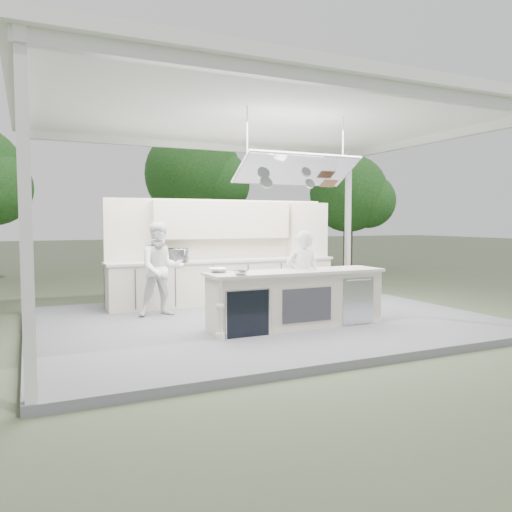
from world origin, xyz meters
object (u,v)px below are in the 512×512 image
back_counter (225,281)px  head_chef (303,277)px  sous_chef (161,269)px  demo_island (296,299)px

back_counter → head_chef: bearing=-80.3°
head_chef → sous_chef: bearing=-17.7°
demo_island → head_chef: bearing=38.4°
demo_island → head_chef: head_chef is taller
head_chef → sous_chef: 2.68m
demo_island → back_counter: (-0.18, 2.81, 0.00)m
head_chef → sous_chef: sous_chef is taller
back_counter → sous_chef: (-1.63, -0.89, 0.41)m
demo_island → back_counter: 2.82m
back_counter → sous_chef: 1.90m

